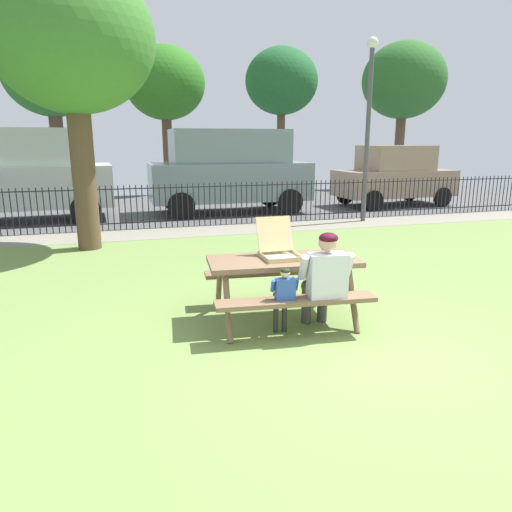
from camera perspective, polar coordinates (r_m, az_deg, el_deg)
name	(u,v)px	position (r m, az deg, el deg)	size (l,w,h in m)	color
ground	(300,297)	(6.70, 5.41, -5.03)	(28.00, 11.97, 0.02)	olive
cobblestone_walkway	(221,230)	(11.61, -4.24, 3.17)	(28.00, 1.40, 0.01)	gray
street_asphalt	(193,206)	(15.94, -7.65, 6.02)	(28.00, 7.51, 0.01)	#515154
picnic_table_foreground	(283,272)	(5.70, 3.32, -2.01)	(1.93, 1.64, 0.79)	#7D6046
pizza_box_open	(278,248)	(5.72, 2.71, 1.00)	(0.44, 0.55, 0.46)	tan
pizza_slice_on_table	(330,258)	(5.73, 9.00, -0.20)	(0.21, 0.24, 0.02)	#EAD56A
adult_at_table	(324,278)	(5.32, 8.31, -2.63)	(0.63, 0.62, 1.19)	#404040
child_at_table	(284,294)	(5.20, 3.38, -4.68)	(0.32, 0.31, 0.82)	#303030
iron_fence_streetside	(215,204)	(12.20, -4.98, 6.34)	(22.89, 0.03, 1.09)	black
lamp_post_walkway	(369,114)	(13.03, 13.54, 16.41)	(0.28, 0.28, 4.67)	#4C4C51
tree_near_table	(72,41)	(10.11, -21.46, 23.18)	(3.04, 3.04, 5.36)	brown
parked_car_far_left	(19,173)	(14.13, -26.89, 9.01)	(4.80, 2.28, 2.46)	#B2BAB9
parked_car_left	(230,169)	(14.27, -3.23, 10.50)	(4.70, 2.08, 2.46)	gray
parked_car_center	(395,175)	(16.52, 16.50, 9.40)	(3.99, 2.00, 1.98)	gray
far_tree_midleft	(51,74)	(20.43, -23.66, 19.60)	(3.58, 3.58, 6.23)	brown
far_tree_center	(165,84)	(20.40, -11.02, 19.83)	(3.22, 3.22, 5.83)	brown
far_tree_midright	(281,82)	(21.50, 3.12, 20.37)	(3.12, 3.12, 6.02)	brown
far_tree_right	(404,81)	(24.17, 17.53, 19.60)	(3.83, 3.83, 6.56)	brown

